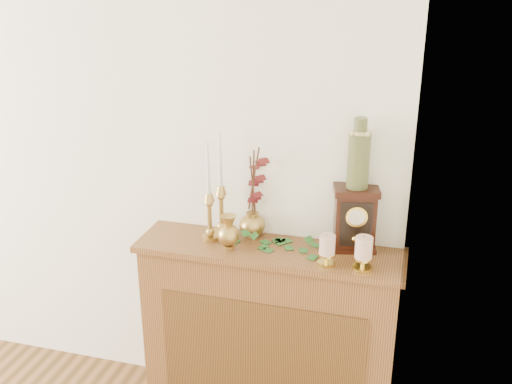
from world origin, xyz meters
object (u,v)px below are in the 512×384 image
(candlestick_center, at_px, (221,202))
(ceramic_vase, at_px, (359,157))
(bud_vase, at_px, (228,233))
(mantel_clock, at_px, (355,219))
(candlestick_left, at_px, (209,209))
(ginger_jar, at_px, (256,194))

(candlestick_center, bearing_deg, ceramic_vase, 1.94)
(bud_vase, bearing_deg, mantel_clock, 15.93)
(candlestick_left, relative_size, ginger_jar, 1.05)
(bud_vase, relative_size, ginger_jar, 0.36)
(bud_vase, xyz_separation_m, ceramic_vase, (0.55, 0.16, 0.36))
(ginger_jar, xyz_separation_m, ceramic_vase, (0.47, -0.03, 0.23))
(ginger_jar, bearing_deg, candlestick_center, -161.95)
(candlestick_center, distance_m, bud_vase, 0.18)
(ginger_jar, bearing_deg, mantel_clock, -4.02)
(candlestick_left, distance_m, ceramic_vase, 0.72)
(candlestick_left, distance_m, ginger_jar, 0.23)
(candlestick_center, bearing_deg, candlestick_left, -115.96)
(bud_vase, bearing_deg, ceramic_vase, 16.21)
(candlestick_center, height_order, ceramic_vase, ceramic_vase)
(bud_vase, height_order, ceramic_vase, ceramic_vase)
(bud_vase, height_order, ginger_jar, ginger_jar)
(candlestick_center, relative_size, mantel_clock, 1.70)
(candlestick_center, distance_m, ceramic_vase, 0.68)
(candlestick_left, relative_size, mantel_clock, 1.61)
(candlestick_center, relative_size, ginger_jar, 1.11)
(candlestick_center, xyz_separation_m, ginger_jar, (0.16, 0.05, 0.04))
(candlestick_left, relative_size, ceramic_vase, 1.53)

